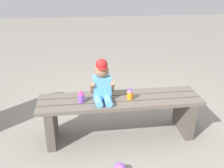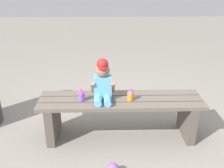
{
  "view_description": "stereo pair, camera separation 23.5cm",
  "coord_description": "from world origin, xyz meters",
  "px_view_note": "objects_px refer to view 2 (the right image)",
  "views": [
    {
      "loc": [
        -0.37,
        -2.19,
        1.55
      ],
      "look_at": [
        -0.09,
        -0.05,
        0.61
      ],
      "focal_mm": 40.56,
      "sensor_mm": 36.0,
      "label": 1
    },
    {
      "loc": [
        -0.14,
        -2.21,
        1.55
      ],
      "look_at": [
        -0.09,
        -0.05,
        0.61
      ],
      "focal_mm": 40.56,
      "sensor_mm": 36.0,
      "label": 2
    }
  ],
  "objects_px": {
    "park_bench": "(121,111)",
    "sippy_cup_right": "(130,95)",
    "sippy_cup_left": "(82,95)",
    "child_figure": "(103,82)"
  },
  "relations": [
    {
      "from": "park_bench",
      "to": "sippy_cup_left",
      "type": "bearing_deg",
      "value": -175.45
    },
    {
      "from": "sippy_cup_left",
      "to": "sippy_cup_right",
      "type": "distance_m",
      "value": 0.47
    },
    {
      "from": "sippy_cup_right",
      "to": "park_bench",
      "type": "bearing_deg",
      "value": 161.61
    },
    {
      "from": "park_bench",
      "to": "sippy_cup_right",
      "type": "height_order",
      "value": "sippy_cup_right"
    },
    {
      "from": "park_bench",
      "to": "child_figure",
      "type": "bearing_deg",
      "value": 177.99
    },
    {
      "from": "child_figure",
      "to": "sippy_cup_right",
      "type": "height_order",
      "value": "child_figure"
    },
    {
      "from": "child_figure",
      "to": "sippy_cup_right",
      "type": "relative_size",
      "value": 3.26
    },
    {
      "from": "park_bench",
      "to": "sippy_cup_left",
      "type": "height_order",
      "value": "sippy_cup_left"
    },
    {
      "from": "park_bench",
      "to": "child_figure",
      "type": "height_order",
      "value": "child_figure"
    },
    {
      "from": "park_bench",
      "to": "sippy_cup_right",
      "type": "bearing_deg",
      "value": -18.39
    }
  ]
}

